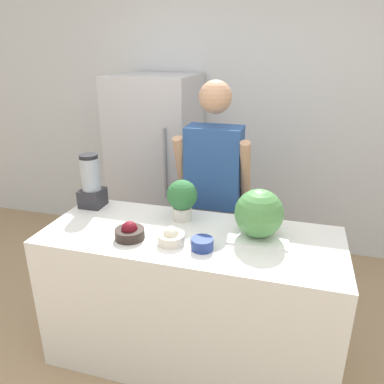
{
  "coord_description": "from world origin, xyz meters",
  "views": [
    {
      "loc": [
        0.54,
        -1.5,
        1.89
      ],
      "look_at": [
        0.0,
        0.38,
        1.13
      ],
      "focal_mm": 35.0,
      "sensor_mm": 36.0,
      "label": 1
    }
  ],
  "objects_px": {
    "refrigerator": "(158,168)",
    "bowl_small_blue": "(202,244)",
    "blender": "(91,183)",
    "potted_plant": "(182,198)",
    "bowl_cherries": "(130,232)",
    "watermelon": "(259,213)",
    "person": "(213,196)",
    "bowl_cream": "(171,237)"
  },
  "relations": [
    {
      "from": "bowl_cherries",
      "to": "blender",
      "type": "distance_m",
      "value": 0.58
    },
    {
      "from": "person",
      "to": "watermelon",
      "type": "bearing_deg",
      "value": -55.04
    },
    {
      "from": "refrigerator",
      "to": "potted_plant",
      "type": "distance_m",
      "value": 1.25
    },
    {
      "from": "blender",
      "to": "potted_plant",
      "type": "relative_size",
      "value": 1.4
    },
    {
      "from": "refrigerator",
      "to": "bowl_cream",
      "type": "distance_m",
      "value": 1.52
    },
    {
      "from": "bowl_small_blue",
      "to": "potted_plant",
      "type": "xyz_separation_m",
      "value": [
        -0.21,
        0.32,
        0.11
      ]
    },
    {
      "from": "bowl_cream",
      "to": "potted_plant",
      "type": "relative_size",
      "value": 0.58
    },
    {
      "from": "watermelon",
      "to": "potted_plant",
      "type": "height_order",
      "value": "watermelon"
    },
    {
      "from": "blender",
      "to": "potted_plant",
      "type": "height_order",
      "value": "blender"
    },
    {
      "from": "person",
      "to": "blender",
      "type": "bearing_deg",
      "value": -151.72
    },
    {
      "from": "person",
      "to": "watermelon",
      "type": "relative_size",
      "value": 6.21
    },
    {
      "from": "blender",
      "to": "bowl_cherries",
      "type": "bearing_deg",
      "value": -39.24
    },
    {
      "from": "refrigerator",
      "to": "person",
      "type": "relative_size",
      "value": 0.99
    },
    {
      "from": "person",
      "to": "bowl_cherries",
      "type": "distance_m",
      "value": 0.82
    },
    {
      "from": "watermelon",
      "to": "blender",
      "type": "height_order",
      "value": "blender"
    },
    {
      "from": "bowl_small_blue",
      "to": "blender",
      "type": "height_order",
      "value": "blender"
    },
    {
      "from": "bowl_small_blue",
      "to": "blender",
      "type": "bearing_deg",
      "value": 157.19
    },
    {
      "from": "blender",
      "to": "bowl_small_blue",
      "type": "bearing_deg",
      "value": -22.81
    },
    {
      "from": "bowl_cherries",
      "to": "potted_plant",
      "type": "bearing_deg",
      "value": 56.63
    },
    {
      "from": "watermelon",
      "to": "blender",
      "type": "relative_size",
      "value": 0.76
    },
    {
      "from": "watermelon",
      "to": "blender",
      "type": "xyz_separation_m",
      "value": [
        -1.13,
        0.15,
        0.02
      ]
    },
    {
      "from": "watermelon",
      "to": "bowl_small_blue",
      "type": "xyz_separation_m",
      "value": [
        -0.27,
        -0.21,
        -0.12
      ]
    },
    {
      "from": "potted_plant",
      "to": "blender",
      "type": "bearing_deg",
      "value": 176.79
    },
    {
      "from": "refrigerator",
      "to": "watermelon",
      "type": "bearing_deg",
      "value": -48.38
    },
    {
      "from": "bowl_cherries",
      "to": "bowl_cream",
      "type": "xyz_separation_m",
      "value": [
        0.24,
        0.01,
        -0.0
      ]
    },
    {
      "from": "refrigerator",
      "to": "bowl_small_blue",
      "type": "height_order",
      "value": "refrigerator"
    },
    {
      "from": "watermelon",
      "to": "bowl_small_blue",
      "type": "distance_m",
      "value": 0.36
    },
    {
      "from": "person",
      "to": "watermelon",
      "type": "distance_m",
      "value": 0.69
    },
    {
      "from": "bowl_cherries",
      "to": "person",
      "type": "bearing_deg",
      "value": 67.76
    },
    {
      "from": "blender",
      "to": "bowl_cream",
      "type": "bearing_deg",
      "value": -26.8
    },
    {
      "from": "watermelon",
      "to": "potted_plant",
      "type": "xyz_separation_m",
      "value": [
        -0.48,
        0.11,
        -0.0
      ]
    },
    {
      "from": "refrigerator",
      "to": "watermelon",
      "type": "height_order",
      "value": "refrigerator"
    },
    {
      "from": "potted_plant",
      "to": "refrigerator",
      "type": "bearing_deg",
      "value": 118.17
    },
    {
      "from": "person",
      "to": "blender",
      "type": "relative_size",
      "value": 4.69
    },
    {
      "from": "watermelon",
      "to": "bowl_cherries",
      "type": "distance_m",
      "value": 0.73
    },
    {
      "from": "person",
      "to": "bowl_small_blue",
      "type": "xyz_separation_m",
      "value": [
        0.11,
        -0.76,
        0.04
      ]
    },
    {
      "from": "blender",
      "to": "potted_plant",
      "type": "bearing_deg",
      "value": -3.21
    },
    {
      "from": "bowl_cream",
      "to": "bowl_small_blue",
      "type": "relative_size",
      "value": 1.26
    },
    {
      "from": "bowl_cherries",
      "to": "refrigerator",
      "type": "bearing_deg",
      "value": 104.8
    },
    {
      "from": "refrigerator",
      "to": "bowl_cherries",
      "type": "relative_size",
      "value": 9.99
    },
    {
      "from": "bowl_cherries",
      "to": "bowl_small_blue",
      "type": "xyz_separation_m",
      "value": [
        0.42,
        -0.01,
        -0.01
      ]
    },
    {
      "from": "watermelon",
      "to": "person",
      "type": "bearing_deg",
      "value": 124.96
    }
  ]
}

